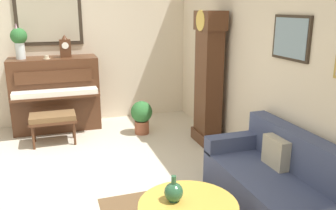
# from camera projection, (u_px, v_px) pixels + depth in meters

# --- Properties ---
(ground_plane) EXTENTS (6.40, 6.00, 0.10)m
(ground_plane) POSITION_uv_depth(u_px,v_px,m) (74.00, 189.00, 4.24)
(ground_plane) COLOR beige
(wall_left) EXTENTS (0.13, 4.90, 2.80)m
(wall_left) POSITION_uv_depth(u_px,v_px,m) (58.00, 46.00, 6.22)
(wall_left) COLOR beige
(wall_left) RESTS_ON ground_plane
(wall_back) EXTENTS (5.30, 0.13, 2.80)m
(wall_back) POSITION_uv_depth(u_px,v_px,m) (257.00, 60.00, 4.56)
(wall_back) COLOR beige
(wall_back) RESTS_ON ground_plane
(piano) EXTENTS (0.87, 1.44, 1.25)m
(piano) POSITION_uv_depth(u_px,v_px,m) (56.00, 94.00, 6.06)
(piano) COLOR #4C2B19
(piano) RESTS_ON ground_plane
(piano_bench) EXTENTS (0.42, 0.70, 0.48)m
(piano_bench) POSITION_uv_depth(u_px,v_px,m) (53.00, 119.00, 5.43)
(piano_bench) COLOR #4C2B19
(piano_bench) RESTS_ON ground_plane
(grandfather_clock) EXTENTS (0.52, 0.34, 2.03)m
(grandfather_clock) POSITION_uv_depth(u_px,v_px,m) (208.00, 82.00, 5.37)
(grandfather_clock) COLOR #4C2B19
(grandfather_clock) RESTS_ON ground_plane
(couch) EXTENTS (1.90, 0.80, 0.84)m
(couch) POSITION_uv_depth(u_px,v_px,m) (284.00, 189.00, 3.52)
(couch) COLOR #424C70
(couch) RESTS_ON ground_plane
(coffee_table) EXTENTS (0.88, 0.88, 0.41)m
(coffee_table) POSITION_uv_depth(u_px,v_px,m) (188.00, 207.00, 3.07)
(coffee_table) COLOR gold
(coffee_table) RESTS_ON ground_plane
(mantel_clock) EXTENTS (0.13, 0.18, 0.38)m
(mantel_clock) POSITION_uv_depth(u_px,v_px,m) (65.00, 47.00, 5.91)
(mantel_clock) COLOR #4C2B19
(mantel_clock) RESTS_ON piano
(flower_vase) EXTENTS (0.26, 0.26, 0.58)m
(flower_vase) POSITION_uv_depth(u_px,v_px,m) (19.00, 40.00, 5.66)
(flower_vase) COLOR silver
(flower_vase) RESTS_ON piano
(teacup) EXTENTS (0.12, 0.12, 0.06)m
(teacup) POSITION_uv_depth(u_px,v_px,m) (47.00, 58.00, 5.75)
(teacup) COLOR beige
(teacup) RESTS_ON piano
(green_jug) EXTENTS (0.17, 0.17, 0.24)m
(green_jug) POSITION_uv_depth(u_px,v_px,m) (174.00, 192.00, 3.10)
(green_jug) COLOR #234C33
(green_jug) RESTS_ON coffee_table
(potted_plant) EXTENTS (0.36, 0.36, 0.56)m
(potted_plant) POSITION_uv_depth(u_px,v_px,m) (142.00, 115.00, 5.89)
(potted_plant) COLOR #935138
(potted_plant) RESTS_ON ground_plane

